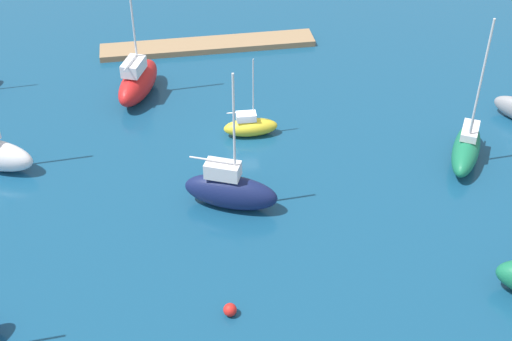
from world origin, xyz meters
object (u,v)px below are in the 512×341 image
(pier_dock, at_px, (208,45))
(mooring_buoy_red, at_px, (230,310))
(sailboat_red_lone_north, at_px, (138,81))
(sailboat_yellow_mid_basin, at_px, (250,126))
(sailboat_green_west_end, at_px, (466,148))
(sailboat_navy_outer_mooring, at_px, (230,190))

(pier_dock, height_order, mooring_buoy_red, mooring_buoy_red)
(sailboat_red_lone_north, height_order, mooring_buoy_red, sailboat_red_lone_north)
(pier_dock, xyz_separation_m, mooring_buoy_red, (2.57, 36.56, 0.13))
(sailboat_yellow_mid_basin, xyz_separation_m, mooring_buoy_red, (4.42, 19.89, -0.46))
(sailboat_green_west_end, height_order, sailboat_red_lone_north, sailboat_red_lone_north)
(sailboat_green_west_end, relative_size, sailboat_red_lone_north, 0.88)
(sailboat_red_lone_north, bearing_deg, sailboat_navy_outer_mooring, -137.88)
(sailboat_yellow_mid_basin, height_order, mooring_buoy_red, sailboat_yellow_mid_basin)
(sailboat_navy_outer_mooring, bearing_deg, sailboat_red_lone_north, 133.23)
(sailboat_yellow_mid_basin, distance_m, mooring_buoy_red, 20.38)
(sailboat_red_lone_north, bearing_deg, mooring_buoy_red, -148.08)
(sailboat_red_lone_north, xyz_separation_m, sailboat_yellow_mid_basin, (-9.26, 8.07, -0.73))
(sailboat_green_west_end, distance_m, sailboat_yellow_mid_basin, 18.00)
(pier_dock, relative_size, sailboat_red_lone_north, 1.53)
(pier_dock, relative_size, sailboat_navy_outer_mooring, 1.94)
(sailboat_green_west_end, xyz_separation_m, sailboat_navy_outer_mooring, (19.74, 2.71, 0.31))
(pier_dock, distance_m, sailboat_navy_outer_mooring, 25.94)
(sailboat_green_west_end, xyz_separation_m, sailboat_red_lone_north, (26.05, -14.58, 0.36))
(pier_dock, distance_m, sailboat_yellow_mid_basin, 16.78)
(sailboat_red_lone_north, relative_size, sailboat_navy_outer_mooring, 1.26)
(sailboat_navy_outer_mooring, relative_size, sailboat_yellow_mid_basin, 1.57)
(pier_dock, distance_m, sailboat_green_west_end, 29.75)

